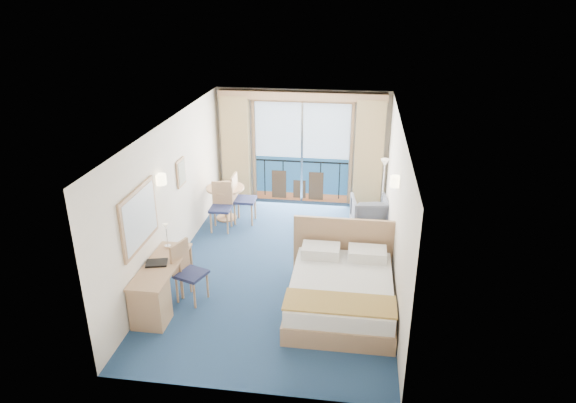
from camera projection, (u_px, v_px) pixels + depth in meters
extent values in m
plane|color=navy|center=(282.00, 266.00, 9.58)|extent=(6.50, 6.50, 0.00)
cube|color=beige|center=(302.00, 147.00, 12.03)|extent=(4.00, 0.02, 2.70)
cube|color=beige|center=(239.00, 304.00, 6.08)|extent=(4.00, 0.02, 2.70)
cube|color=beige|center=(172.00, 194.00, 9.32)|extent=(0.02, 6.50, 2.70)
cube|color=beige|center=(397.00, 206.00, 8.80)|extent=(0.02, 6.50, 2.70)
cube|color=white|center=(281.00, 124.00, 8.53)|extent=(4.00, 6.50, 0.02)
cube|color=navy|center=(302.00, 179.00, 12.30)|extent=(2.20, 0.02, 1.08)
cube|color=#AFC8E7|center=(302.00, 130.00, 11.84)|extent=(2.20, 0.02, 1.32)
cube|color=#A05831|center=(301.00, 197.00, 12.48)|extent=(2.20, 0.02, 0.20)
cube|color=black|center=(302.00, 162.00, 12.13)|extent=(2.20, 0.02, 0.04)
cube|color=tan|center=(303.00, 100.00, 11.56)|extent=(2.36, 0.03, 0.12)
cube|color=tan|center=(254.00, 151.00, 12.20)|extent=(0.06, 0.03, 2.40)
cube|color=tan|center=(351.00, 156.00, 11.90)|extent=(0.06, 0.03, 2.40)
cube|color=silver|center=(302.00, 154.00, 12.04)|extent=(0.05, 0.02, 2.40)
cube|color=#3C2A1B|center=(316.00, 186.00, 12.31)|extent=(0.35, 0.02, 0.70)
cube|color=#3C2A1B|center=(279.00, 184.00, 12.43)|extent=(0.35, 0.02, 0.70)
cube|color=#3C2A1B|center=(299.00, 189.00, 12.40)|extent=(0.30, 0.02, 0.45)
cube|color=black|center=(265.00, 178.00, 12.42)|extent=(0.02, 0.01, 0.90)
cube|color=black|center=(283.00, 178.00, 12.36)|extent=(0.03, 0.01, 0.90)
cube|color=black|center=(302.00, 179.00, 12.30)|extent=(0.03, 0.01, 0.90)
cube|color=black|center=(320.00, 180.00, 12.25)|extent=(0.03, 0.01, 0.90)
cube|color=black|center=(339.00, 181.00, 12.19)|extent=(0.02, 0.01, 0.90)
cube|color=tan|center=(236.00, 149.00, 12.09)|extent=(0.65, 0.22, 2.55)
cube|color=tan|center=(369.00, 155.00, 11.69)|extent=(0.65, 0.22, 2.55)
cube|color=tan|center=(302.00, 96.00, 11.41)|extent=(3.80, 0.25, 0.18)
cube|color=tan|center=(139.00, 218.00, 7.87)|extent=(0.04, 1.25, 0.95)
cube|color=#B1BDC4|center=(141.00, 218.00, 7.86)|extent=(0.01, 1.12, 0.82)
cube|color=tan|center=(181.00, 173.00, 9.63)|extent=(0.03, 0.42, 0.52)
cube|color=gray|center=(182.00, 173.00, 9.62)|extent=(0.01, 0.34, 0.44)
cylinder|color=#F7E4AC|center=(161.00, 179.00, 8.57)|extent=(0.18, 0.18, 0.18)
cylinder|color=#F7E4AC|center=(395.00, 181.00, 8.48)|extent=(0.18, 0.18, 0.18)
cube|color=tan|center=(341.00, 302.00, 8.22)|extent=(1.65, 2.06, 0.31)
cube|color=white|center=(341.00, 287.00, 8.11)|extent=(1.59, 2.00, 0.26)
cube|color=#B29545|center=(340.00, 303.00, 7.44)|extent=(1.63, 0.57, 0.03)
cube|color=white|center=(321.00, 251.00, 8.75)|extent=(0.64, 0.41, 0.19)
cube|color=white|center=(367.00, 254.00, 8.65)|extent=(0.64, 0.41, 0.19)
cube|color=tan|center=(344.00, 248.00, 9.05)|extent=(1.81, 0.06, 1.14)
cube|color=tan|center=(377.00, 250.00, 9.56)|extent=(0.44, 0.42, 0.58)
cube|color=white|center=(377.00, 235.00, 9.39)|extent=(0.23, 0.21, 0.08)
imported|color=#4A515A|center=(369.00, 212.00, 11.01)|extent=(0.85, 0.87, 0.70)
cylinder|color=silver|center=(380.00, 221.00, 11.39)|extent=(0.20, 0.20, 0.03)
cylinder|color=silver|center=(383.00, 193.00, 11.13)|extent=(0.02, 0.02, 1.38)
cone|color=beige|center=(385.00, 163.00, 10.86)|extent=(0.18, 0.18, 0.17)
cube|color=tan|center=(161.00, 266.00, 8.18)|extent=(0.54, 1.57, 0.04)
cube|color=tan|center=(150.00, 304.00, 7.83)|extent=(0.51, 0.47, 0.70)
cylinder|color=tan|center=(153.00, 278.00, 8.53)|extent=(0.05, 0.05, 0.70)
cylinder|color=tan|center=(181.00, 280.00, 8.47)|extent=(0.05, 0.05, 0.70)
cylinder|color=tan|center=(165.00, 262.00, 9.02)|extent=(0.05, 0.05, 0.70)
cylinder|color=tan|center=(191.00, 264.00, 8.96)|extent=(0.05, 0.05, 0.70)
cube|color=#1F2549|center=(191.00, 274.00, 8.37)|extent=(0.56, 0.56, 0.05)
cube|color=tan|center=(180.00, 257.00, 8.36)|extent=(0.19, 0.43, 0.52)
cylinder|color=tan|center=(194.00, 296.00, 8.25)|extent=(0.04, 0.04, 0.47)
cylinder|color=tan|center=(207.00, 285.00, 8.54)|extent=(0.04, 0.04, 0.47)
cylinder|color=tan|center=(177.00, 290.00, 8.40)|extent=(0.04, 0.04, 0.47)
cylinder|color=tan|center=(190.00, 280.00, 8.69)|extent=(0.04, 0.04, 0.47)
cube|color=black|center=(157.00, 263.00, 8.19)|extent=(0.39, 0.33, 0.03)
cylinder|color=silver|center=(168.00, 246.00, 8.70)|extent=(0.11, 0.11, 0.02)
cylinder|color=silver|center=(167.00, 236.00, 8.63)|extent=(0.02, 0.02, 0.38)
cone|color=beige|center=(166.00, 226.00, 8.55)|extent=(0.10, 0.10, 0.09)
cylinder|color=tan|center=(225.00, 188.00, 11.28)|extent=(0.84, 0.84, 0.04)
cylinder|color=tan|center=(226.00, 203.00, 11.42)|extent=(0.08, 0.08, 0.73)
cylinder|color=tan|center=(227.00, 218.00, 11.56)|extent=(0.46, 0.46, 0.03)
cube|color=#1F2549|center=(245.00, 200.00, 11.20)|extent=(0.47, 0.47, 0.06)
cube|color=tan|center=(234.00, 187.00, 11.11)|extent=(0.05, 0.47, 0.56)
cylinder|color=tan|center=(252.00, 215.00, 11.11)|extent=(0.04, 0.04, 0.50)
cylinder|color=tan|center=(255.00, 208.00, 11.45)|extent=(0.04, 0.04, 0.50)
cylinder|color=tan|center=(235.00, 214.00, 11.15)|extent=(0.04, 0.04, 0.50)
cylinder|color=tan|center=(239.00, 207.00, 11.50)|extent=(0.04, 0.04, 0.50)
cube|color=#1F2549|center=(221.00, 209.00, 10.83)|extent=(0.45, 0.45, 0.05)
cube|color=tan|center=(222.00, 193.00, 10.91)|extent=(0.44, 0.05, 0.52)
cylinder|color=tan|center=(211.00, 223.00, 10.78)|extent=(0.04, 0.04, 0.47)
cylinder|color=tan|center=(227.00, 224.00, 10.75)|extent=(0.04, 0.04, 0.47)
cylinder|color=tan|center=(215.00, 216.00, 11.11)|extent=(0.04, 0.04, 0.47)
cylinder|color=tan|center=(231.00, 217.00, 11.07)|extent=(0.04, 0.04, 0.47)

